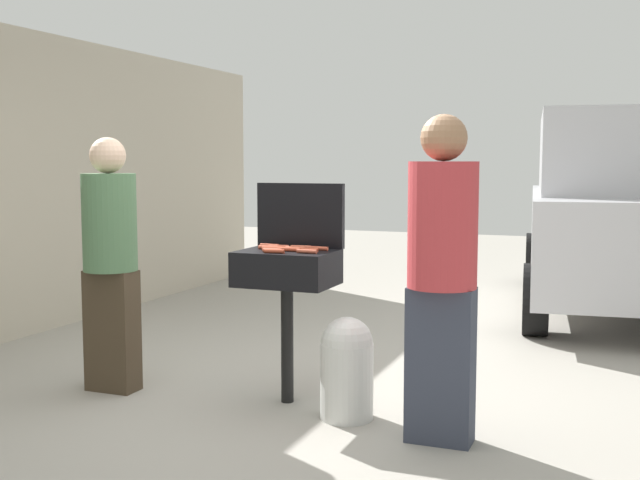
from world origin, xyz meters
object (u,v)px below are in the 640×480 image
bbq_grill (287,274)px  hot_dog_1 (272,249)px  hot_dog_12 (290,249)px  parked_minivan (628,212)px  hot_dog_3 (308,250)px  hot_dog_5 (274,251)px  hot_dog_10 (268,247)px  hot_dog_2 (282,249)px  hot_dog_9 (307,251)px  hot_dog_11 (272,250)px  propane_tank (347,366)px  person_right (442,267)px  hot_dog_6 (301,247)px  hot_dog_4 (269,246)px  hot_dog_8 (279,247)px  person_left (110,255)px  hot_dog_7 (295,248)px  hot_dog_0 (319,248)px

bbq_grill → hot_dog_1: hot_dog_1 is taller
hot_dog_12 → parked_minivan: 4.63m
bbq_grill → hot_dog_3: bearing=-0.7°
hot_dog_5 → hot_dog_10: size_ratio=1.00×
bbq_grill → hot_dog_2: bearing=-170.5°
hot_dog_5 → hot_dog_9: bearing=19.1°
hot_dog_3 → hot_dog_11: (-0.19, -0.11, 0.00)m
bbq_grill → propane_tank: bearing=-20.0°
person_right → hot_dog_6: bearing=-10.3°
hot_dog_4 → person_right: size_ratio=0.07×
hot_dog_3 → bbq_grill: bearing=179.3°
hot_dog_9 → propane_tank: hot_dog_9 is taller
hot_dog_5 → hot_dog_8: (-0.08, 0.24, 0.00)m
hot_dog_5 → person_left: person_left is taller
hot_dog_7 → person_right: 1.10m
hot_dog_8 → hot_dog_11: bearing=-77.0°
hot_dog_7 → parked_minivan: size_ratio=0.03×
hot_dog_4 → parked_minivan: size_ratio=0.03×
hot_dog_2 → hot_dog_10: size_ratio=1.00×
hot_dog_9 → person_left: bearing=-175.9°
hot_dog_0 → hot_dog_5: 0.32m
hot_dog_2 → hot_dog_9: bearing=-22.8°
hot_dog_6 → propane_tank: size_ratio=0.21×
hot_dog_4 → person_left: bearing=-162.8°
hot_dog_1 → person_right: bearing=-15.3°
propane_tank → person_left: bearing=-179.3°
hot_dog_2 → propane_tank: size_ratio=0.21×
hot_dog_0 → hot_dog_3: same height
hot_dog_3 → hot_dog_12: size_ratio=1.00×
hot_dog_4 → hot_dog_5: same height
hot_dog_2 → person_right: person_right is taller
bbq_grill → parked_minivan: parked_minivan is taller
hot_dog_5 → hot_dog_0: bearing=51.5°
hot_dog_6 → hot_dog_7: bearing=-96.5°
hot_dog_0 → propane_tank: bearing=-42.4°
hot_dog_1 → hot_dog_11: (0.04, -0.08, 0.00)m
hot_dog_11 → parked_minivan: bearing=64.6°
hot_dog_3 → hot_dog_8: (-0.24, 0.09, 0.00)m
person_left → hot_dog_4: bearing=29.1°
hot_dog_2 → hot_dog_5: 0.15m
hot_dog_12 → hot_dog_7: bearing=87.2°
hot_dog_6 → hot_dog_5: bearing=-104.1°
bbq_grill → propane_tank: 0.71m
hot_dog_1 → hot_dog_0: bearing=25.3°
hot_dog_2 → hot_dog_9: (0.20, -0.08, 0.00)m
hot_dog_7 → hot_dog_12: size_ratio=1.00×
hot_dog_6 → hot_dog_12: bearing=-94.8°
hot_dog_0 → hot_dog_3: (-0.03, -0.09, 0.00)m
hot_dog_3 → parked_minivan: (1.84, 4.17, 0.04)m
hot_dog_8 → hot_dog_0: bearing=0.6°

